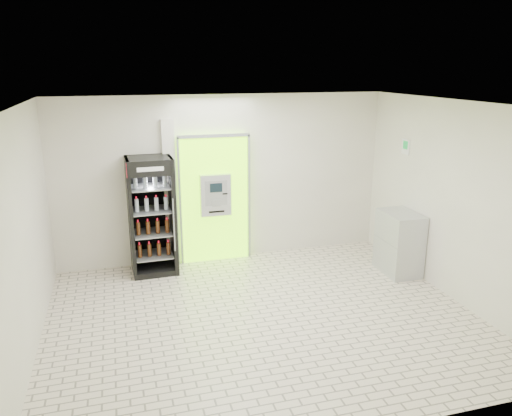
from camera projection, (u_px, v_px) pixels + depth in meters
name	position (u px, v px, depth m)	size (l,w,h in m)	color
ground	(263.00, 318.00, 7.13)	(6.00, 6.00, 0.00)	beige
room_shell	(264.00, 193.00, 6.63)	(6.00, 6.00, 6.00)	silver
atm_assembly	(215.00, 198.00, 8.99)	(1.30, 0.24, 2.33)	#89FF09
pillar	(171.00, 194.00, 8.78)	(0.22, 0.11, 2.60)	silver
beverage_cooler	(152.00, 218.00, 8.51)	(0.78, 0.73, 2.02)	black
steel_cabinet	(399.00, 243.00, 8.57)	(0.56, 0.82, 1.08)	#B1B4B9
exit_sign	(406.00, 147.00, 8.63)	(0.02, 0.22, 0.26)	white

